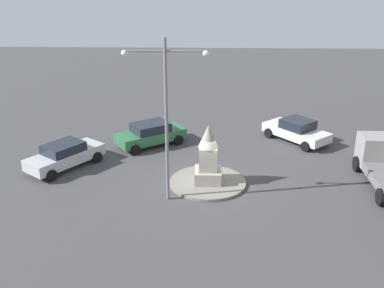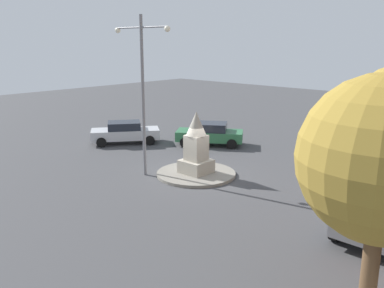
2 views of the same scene
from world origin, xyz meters
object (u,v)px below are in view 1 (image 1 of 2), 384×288
object	(u,v)px
monument	(208,157)
streetlamp	(166,107)
car_white_waiting	(297,130)
car_silver_near_island	(65,155)
truck_grey_parked_right	(384,164)
car_green_parked_left	(151,134)

from	to	relation	value
monument	streetlamp	xyz separation A→B (m)	(-1.97, -1.73, 3.23)
streetlamp	car_white_waiting	bearing A→B (deg)	46.08
monument	car_white_waiting	world-z (taller)	monument
car_silver_near_island	truck_grey_parked_right	size ratio (longest dim) A/B	0.85
car_white_waiting	car_green_parked_left	bearing A→B (deg)	-173.95
car_white_waiting	car_silver_near_island	world-z (taller)	car_white_waiting
streetlamp	car_silver_near_island	world-z (taller)	streetlamp
streetlamp	car_silver_near_island	size ratio (longest dim) A/B	1.73
car_white_waiting	car_silver_near_island	size ratio (longest dim) A/B	0.98
monument	truck_grey_parked_right	world-z (taller)	monument
streetlamp	truck_grey_parked_right	size ratio (longest dim) A/B	1.47
truck_grey_parked_right	monument	bearing A→B (deg)	-175.94
car_white_waiting	car_green_parked_left	xyz separation A→B (m)	(-9.38, -0.99, 0.03)
car_silver_near_island	truck_grey_parked_right	distance (m)	17.47
monument	car_silver_near_island	size ratio (longest dim) A/B	0.69
car_green_parked_left	car_silver_near_island	bearing A→B (deg)	-142.09
car_white_waiting	truck_grey_parked_right	bearing A→B (deg)	-57.69
streetlamp	truck_grey_parked_right	xyz separation A→B (m)	(11.32, 2.40, -3.81)
car_green_parked_left	car_silver_near_island	size ratio (longest dim) A/B	1.00
streetlamp	car_green_parked_left	world-z (taller)	streetlamp
car_silver_near_island	truck_grey_parked_right	xyz separation A→B (m)	(17.43, -1.16, 0.20)
truck_grey_parked_right	streetlamp	bearing A→B (deg)	-168.04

